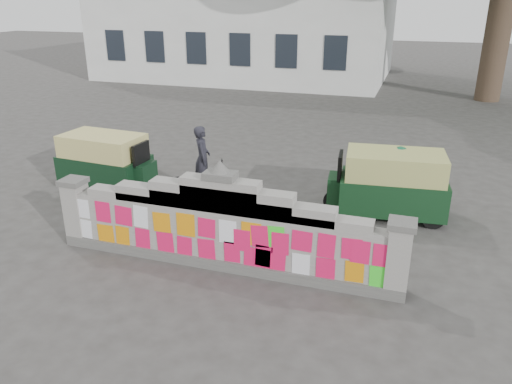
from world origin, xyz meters
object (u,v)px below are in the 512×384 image
at_px(rickshaw_left, 107,161).
at_px(rickshaw_right, 390,183).
at_px(cyclist_bike, 203,181).
at_px(cyclist_rider, 203,168).
at_px(pedestrian, 397,179).

distance_m(rickshaw_left, rickshaw_right, 6.85).
relative_size(cyclist_bike, cyclist_rider, 1.12).
xyz_separation_m(rickshaw_left, rickshaw_right, (6.83, 0.51, 0.03)).
distance_m(pedestrian, rickshaw_right, 0.36).
bearing_deg(cyclist_bike, rickshaw_left, 69.02).
xyz_separation_m(pedestrian, rickshaw_right, (-0.13, -0.33, 0.01)).
bearing_deg(rickshaw_left, cyclist_rider, 6.85).
bearing_deg(rickshaw_right, pedestrian, -117.46).
height_order(cyclist_rider, rickshaw_left, cyclist_rider).
bearing_deg(rickshaw_left, cyclist_bike, 6.85).
bearing_deg(pedestrian, cyclist_bike, -111.23).
relative_size(pedestrian, rickshaw_left, 0.58).
bearing_deg(pedestrian, rickshaw_right, -52.11).
bearing_deg(rickshaw_left, rickshaw_right, 8.32).
height_order(cyclist_bike, rickshaw_left, rickshaw_left).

